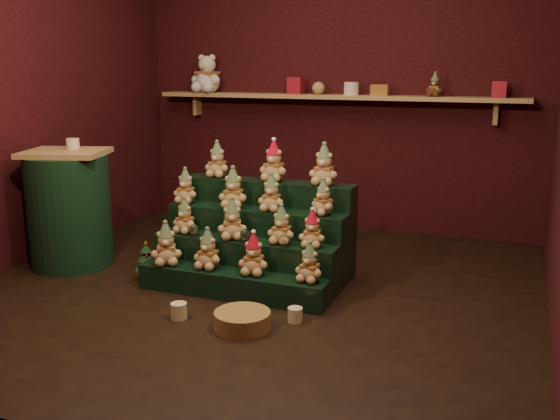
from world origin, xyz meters
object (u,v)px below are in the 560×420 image
at_px(mug_left, 179,311).
at_px(snow_globe_c, 285,240).
at_px(snow_globe_b, 245,235).
at_px(mug_right, 295,315).
at_px(snow_globe_a, 194,230).
at_px(brown_bear, 435,85).
at_px(side_table, 69,209).
at_px(mini_christmas_tree, 146,260).
at_px(riser_tier_front, 231,284).
at_px(wicker_basket, 242,320).
at_px(white_bear, 207,69).

bearing_deg(mug_left, snow_globe_c, 53.26).
distance_m(snow_globe_b, mug_right, 0.77).
bearing_deg(snow_globe_a, brown_bear, 52.71).
relative_size(snow_globe_c, side_table, 0.10).
height_order(mini_christmas_tree, mug_left, mini_christmas_tree).
bearing_deg(riser_tier_front, side_table, 173.53).
height_order(riser_tier_front, snow_globe_c, snow_globe_c).
xyz_separation_m(snow_globe_a, brown_bear, (1.43, 1.88, 1.02)).
bearing_deg(snow_globe_b, brown_bear, 61.60).
relative_size(mini_christmas_tree, wicker_basket, 0.87).
height_order(side_table, white_bear, white_bear).
bearing_deg(side_table, snow_globe_c, -17.30).
height_order(snow_globe_b, mini_christmas_tree, snow_globe_b).
relative_size(snow_globe_b, snow_globe_c, 1.05).
distance_m(riser_tier_front, white_bear, 2.80).
relative_size(snow_globe_b, mini_christmas_tree, 0.31).
bearing_deg(snow_globe_c, snow_globe_b, 180.00).
bearing_deg(side_table, mug_left, -42.35).
relative_size(mini_christmas_tree, white_bear, 0.64).
xyz_separation_m(snow_globe_a, snow_globe_b, (0.41, 0.00, 0.00)).
bearing_deg(snow_globe_a, riser_tier_front, -22.87).
xyz_separation_m(snow_globe_a, side_table, (-1.15, 0.01, 0.06)).
relative_size(riser_tier_front, mug_right, 14.67).
distance_m(snow_globe_a, white_bear, 2.36).
bearing_deg(wicker_basket, mug_left, -178.77).
height_order(riser_tier_front, mini_christmas_tree, mini_christmas_tree).
xyz_separation_m(side_table, wicker_basket, (1.83, -0.65, -0.41)).
xyz_separation_m(snow_globe_b, side_table, (-1.56, 0.01, 0.06)).
bearing_deg(mug_right, mini_christmas_tree, 165.39).
height_order(snow_globe_a, mug_right, snow_globe_a).
distance_m(mug_right, white_bear, 3.29).
bearing_deg(white_bear, mug_left, -58.02).
height_order(mug_right, wicker_basket, wicker_basket).
height_order(wicker_basket, brown_bear, brown_bear).
relative_size(mug_left, brown_bear, 0.50).
bearing_deg(wicker_basket, snow_globe_a, 137.12).
relative_size(snow_globe_b, white_bear, 0.20).
distance_m(snow_globe_b, snow_globe_c, 0.31).
xyz_separation_m(mug_left, wicker_basket, (0.45, 0.01, 0.00)).
bearing_deg(brown_bear, wicker_basket, -96.11).
bearing_deg(snow_globe_c, mini_christmas_tree, -176.30).
bearing_deg(white_bear, mini_christmas_tree, -67.72).
bearing_deg(mug_left, snow_globe_b, 74.88).
relative_size(snow_globe_c, brown_bear, 0.43).
distance_m(snow_globe_c, brown_bear, 2.25).
bearing_deg(wicker_basket, mini_christmas_tree, 152.03).
xyz_separation_m(riser_tier_front, side_table, (-1.53, 0.17, 0.38)).
bearing_deg(brown_bear, snow_globe_b, -108.05).
xyz_separation_m(riser_tier_front, snow_globe_c, (0.34, 0.16, 0.32)).
bearing_deg(mini_christmas_tree, mug_left, -42.90).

